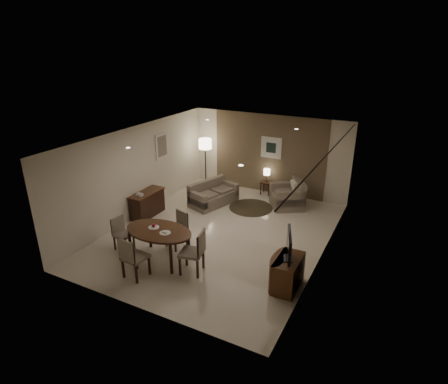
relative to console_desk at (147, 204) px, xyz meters
The scene contains 31 objects.
room_shell 2.70m from the console_desk, ahead, with size 5.50×7.00×2.70m.
taupe_accent 4.39m from the console_desk, 54.45° to the left, with size 3.96×0.03×2.70m, color brown.
curtain_wall 5.26m from the console_desk, ahead, with size 0.08×6.70×2.58m, color #BBAF92, non-canonical shape.
curtain_rod 5.64m from the console_desk, ahead, with size 0.03×0.03×6.80m, color black.
art_back_frame 4.49m from the console_desk, 53.18° to the left, with size 0.72×0.03×0.72m, color silver.
art_back_canvas 4.48m from the console_desk, 53.06° to the left, with size 0.34×0.01×0.34m, color black.
art_left_frame 1.92m from the console_desk, 100.85° to the left, with size 0.03×0.60×0.80m, color silver.
art_left_canvas 1.91m from the console_desk, 100.16° to the left, with size 0.01×0.46×0.64m, color gray.
downlight_nl 3.12m from the console_desk, 58.80° to the right, with size 0.10×0.10×0.01m, color white.
downlight_nr 4.87m from the console_desk, 24.83° to the right, with size 0.10×0.10×0.01m, color white.
downlight_fl 3.12m from the console_desk, 58.80° to the left, with size 0.10×0.10×0.01m, color white.
downlight_fr 4.87m from the console_desk, 24.83° to the left, with size 0.10×0.10×0.01m, color white.
console_desk is the anchor object (origin of this frame).
telephone 0.52m from the console_desk, 90.00° to the right, with size 0.20×0.14×0.09m, color white, non-canonical shape.
tv_cabinet 5.11m from the console_desk, 17.05° to the right, with size 0.48×0.90×0.70m, color brown, non-canonical shape.
flat_tv 5.14m from the console_desk, 17.12° to the right, with size 0.06×0.88×0.60m, color black, non-canonical shape.
dining_table 2.59m from the console_desk, 45.47° to the right, with size 1.69×1.06×0.79m, color #4E3019, non-canonical shape.
chair_near 3.19m from the console_desk, 56.50° to the right, with size 0.49×0.49×1.01m, color gray, non-canonical shape.
chair_far 2.16m from the console_desk, 32.36° to the right, with size 0.45×0.45×0.93m, color gray, non-canonical shape.
chair_left 2.01m from the console_desk, 68.95° to the right, with size 0.41×0.41×0.84m, color gray, non-canonical shape.
chair_right 3.39m from the console_desk, 35.04° to the right, with size 0.50×0.50×1.04m, color gray, non-canonical shape.
plate_a 2.47m from the console_desk, 47.67° to the right, with size 0.26×0.26×0.02m, color white.
plate_b 2.82m from the console_desk, 42.96° to the right, with size 0.26×0.26×0.02m, color white.
fruit_apple 2.48m from the console_desk, 47.67° to the right, with size 0.09×0.09×0.09m, color maroon.
napkin 2.82m from the console_desk, 42.96° to the right, with size 0.12×0.08×0.03m, color white.
round_rug 3.23m from the console_desk, 37.17° to the left, with size 1.38×1.38×0.01m, color #3F3323.
sofa 2.15m from the console_desk, 50.79° to the left, with size 0.79×1.58×0.74m, color gray, non-canonical shape.
armchair 4.35m from the console_desk, 35.67° to the left, with size 0.99×0.93×0.88m, color gray, non-canonical shape.
side_table 4.13m from the console_desk, 51.71° to the left, with size 0.36×0.36×0.45m, color black, non-canonical shape.
table_lamp 4.14m from the console_desk, 51.71° to the left, with size 0.22×0.22×0.50m, color #FFEAC1, non-canonical shape.
floor_lamp 2.96m from the console_desk, 82.84° to the left, with size 0.45×0.45×1.77m, color #FFE5B7, non-canonical shape.
Camera 1 is at (4.26, -8.07, 4.92)m, focal length 30.00 mm.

